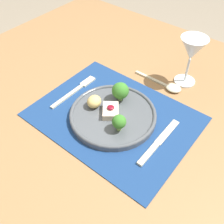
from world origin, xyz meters
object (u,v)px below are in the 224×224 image
fork (77,89)px  knife (157,144)px  dinner_plate (112,112)px  spoon (169,86)px  wine_glass_near (192,51)px

fork → knife: (0.34, -0.03, 0.00)m
dinner_plate → fork: dinner_plate is taller
spoon → wine_glass_near: 0.14m
wine_glass_near → spoon: bearing=-112.0°
fork → wine_glass_near: wine_glass_near is taller
dinner_plate → fork: bearing=173.8°
fork → dinner_plate: bearing=-7.6°
knife → spoon: size_ratio=1.08×
dinner_plate → fork: size_ratio=1.34×
fork → wine_glass_near: 0.40m
dinner_plate → spoon: (0.07, 0.23, -0.01)m
knife → spoon: 0.26m
fork → spoon: 0.32m
knife → fork: bearing=176.2°
spoon → fork: bearing=-136.1°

